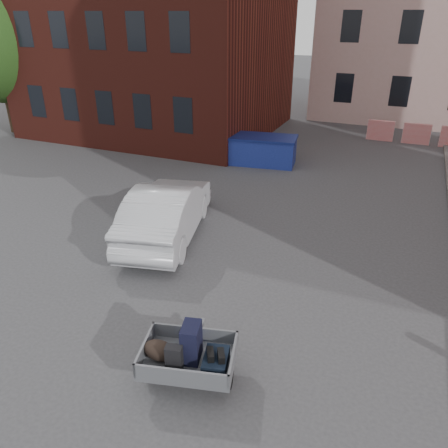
% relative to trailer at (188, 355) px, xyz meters
% --- Properties ---
extents(ground, '(120.00, 120.00, 0.00)m').
position_rel_trailer_xyz_m(ground, '(-1.01, 3.21, -0.61)').
color(ground, '#38383A').
rests_on(ground, ground).
extents(far_building, '(6.00, 6.00, 8.00)m').
position_rel_trailer_xyz_m(far_building, '(-21.01, 25.21, 3.39)').
color(far_building, maroon).
rests_on(far_building, ground).
extents(barriers, '(4.70, 0.18, 1.00)m').
position_rel_trailer_xyz_m(barriers, '(3.19, 18.21, -0.11)').
color(barriers, red).
rests_on(barriers, ground).
extents(trailer, '(1.82, 1.95, 1.20)m').
position_rel_trailer_xyz_m(trailer, '(0.00, 0.00, 0.00)').
color(trailer, black).
rests_on(trailer, ground).
extents(dumpster, '(3.03, 1.88, 1.19)m').
position_rel_trailer_xyz_m(dumpster, '(-2.80, 12.25, -0.01)').
color(dumpster, navy).
rests_on(dumpster, ground).
extents(silver_car, '(2.81, 5.09, 1.59)m').
position_rel_trailer_xyz_m(silver_car, '(-3.16, 4.77, 0.19)').
color(silver_car, silver).
rests_on(silver_car, ground).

